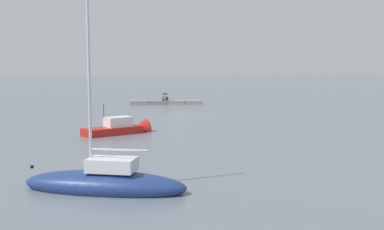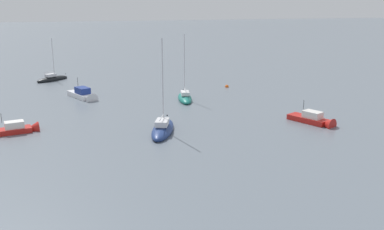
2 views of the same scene
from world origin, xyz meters
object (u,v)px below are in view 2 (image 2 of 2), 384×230
Objects in this scene: motorboat_red_far at (315,121)px; mooring_buoy_mid at (227,87)px; sailboat_navy_mid at (163,129)px; motorboat_white_near at (84,96)px; sailboat_teal_near at (185,98)px; sailboat_black_outer at (52,79)px; motorboat_red_mid at (18,130)px.

mooring_buoy_mid is at bearing -109.45° from motorboat_red_far.
mooring_buoy_mid is (23.82, -15.21, -0.29)m from sailboat_navy_mid.
motorboat_red_far is at bearing 117.03° from motorboat_white_near.
sailboat_navy_mid is at bearing -30.79° from motorboat_red_far.
sailboat_black_outer is at bearing 142.13° from sailboat_teal_near.
sailboat_black_outer is (37.05, 15.52, -0.08)m from sailboat_navy_mid.
sailboat_teal_near is at bearing 4.87° from sailboat_black_outer.
sailboat_black_outer is 17.80m from motorboat_white_near.
sailboat_black_outer is 1.41× the size of motorboat_red_mid.
motorboat_red_far is at bearing -43.95° from sailboat_teal_near.
motorboat_white_near is at bearing 142.09° from motorboat_red_mid.
sailboat_navy_mid is 22.40m from motorboat_white_near.
sailboat_teal_near reaches higher than mooring_buoy_mid.
mooring_buoy_mid is (20.16, -31.94, -0.22)m from motorboat_red_mid.
sailboat_navy_mid reaches higher than sailboat_teal_near.
motorboat_red_mid is (-16.70, 7.37, -0.07)m from motorboat_white_near.
motorboat_white_near reaches higher than mooring_buoy_mid.
sailboat_navy_mid is 1.81× the size of motorboat_red_far.
sailboat_black_outer is at bearing -96.73° from motorboat_white_near.
motorboat_red_far is at bearing -170.25° from mooring_buoy_mid.
sailboat_navy_mid is 1.37× the size of sailboat_black_outer.
sailboat_teal_near is at bearing -79.89° from motorboat_red_far.
motorboat_white_near is 1.12× the size of motorboat_red_far.
motorboat_white_near reaches higher than motorboat_red_far.
mooring_buoy_mid is at bearing 26.18° from sailboat_black_outer.
motorboat_white_near is at bearing 98.02° from mooring_buoy_mid.
motorboat_white_near is at bearing 132.32° from sailboat_navy_mid.
sailboat_black_outer is at bearing -76.32° from motorboat_red_far.
sailboat_black_outer is 51.30m from motorboat_red_far.
sailboat_teal_near is at bearing 136.68° from motorboat_white_near.
sailboat_teal_near is 15.99× the size of mooring_buoy_mid.
motorboat_red_mid is at bearing -42.60° from sailboat_black_outer.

